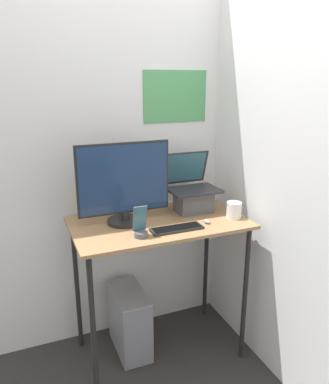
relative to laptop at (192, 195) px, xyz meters
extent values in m
plane|color=#2D2B28|center=(-0.27, -0.40, -1.05)|extent=(12.00, 12.00, 0.00)
cube|color=silver|center=(-0.27, 0.30, 0.25)|extent=(6.00, 0.05, 2.60)
cube|color=#4C9959|center=(-0.01, 0.27, 0.61)|extent=(0.45, 0.01, 0.34)
cube|color=silver|center=(0.34, -0.40, 0.25)|extent=(0.05, 6.00, 2.60)
cube|color=#936D47|center=(-0.27, -0.09, -0.12)|extent=(1.06, 0.61, 0.02)
cylinder|color=black|center=(-0.75, -0.35, -0.59)|extent=(0.03, 0.03, 0.93)
cylinder|color=black|center=(0.21, -0.35, -0.59)|extent=(0.03, 0.03, 0.93)
cylinder|color=black|center=(-0.75, 0.17, -0.59)|extent=(0.03, 0.03, 0.93)
cylinder|color=black|center=(0.21, 0.17, -0.59)|extent=(0.03, 0.03, 0.93)
cube|color=#4C4C51|center=(0.00, -0.02, -0.04)|extent=(0.22, 0.16, 0.14)
cube|color=#262628|center=(0.00, -0.02, 0.04)|extent=(0.32, 0.23, 0.02)
cube|color=#262628|center=(0.00, 0.13, 0.16)|extent=(0.32, 0.07, 0.22)
cube|color=#336072|center=(0.00, 0.12, 0.16)|extent=(0.29, 0.06, 0.20)
cylinder|color=black|center=(-0.47, -0.04, -0.10)|extent=(0.22, 0.22, 0.02)
cylinder|color=black|center=(-0.47, -0.04, -0.06)|extent=(0.06, 0.06, 0.05)
cube|color=black|center=(-0.47, -0.04, 0.17)|extent=(0.56, 0.01, 0.42)
cube|color=navy|center=(-0.47, -0.04, 0.17)|extent=(0.53, 0.01, 0.40)
cube|color=black|center=(-0.23, -0.26, -0.10)|extent=(0.31, 0.10, 0.01)
cube|color=black|center=(-0.23, -0.26, -0.09)|extent=(0.28, 0.08, 0.00)
ellipsoid|color=#99999E|center=(-0.02, -0.24, -0.09)|extent=(0.03, 0.05, 0.02)
cylinder|color=#4C4C51|center=(-0.45, -0.28, -0.09)|extent=(0.07, 0.07, 0.03)
cube|color=#4C515B|center=(-0.45, -0.27, 0.00)|extent=(0.08, 0.04, 0.15)
cube|color=#336072|center=(-0.45, -0.27, 0.00)|extent=(0.07, 0.03, 0.14)
cube|color=gray|center=(-0.45, 0.01, -0.84)|extent=(0.20, 0.39, 0.44)
cube|color=slate|center=(-0.45, -0.19, -0.84)|extent=(0.19, 0.01, 0.41)
cylinder|color=white|center=(0.18, -0.22, -0.06)|extent=(0.09, 0.09, 0.10)
camera|label=1|loc=(-1.05, -2.08, 0.72)|focal=35.00mm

